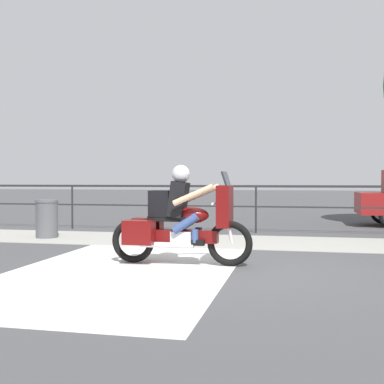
% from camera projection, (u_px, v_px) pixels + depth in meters
% --- Properties ---
extents(ground_plane, '(120.00, 120.00, 0.00)m').
position_uv_depth(ground_plane, '(228.00, 270.00, 7.19)').
color(ground_plane, '#424244').
extents(sidewalk_band, '(44.00, 2.40, 0.01)m').
position_uv_depth(sidewalk_band, '(249.00, 242.00, 10.52)').
color(sidewalk_band, '#99968E').
rests_on(sidewalk_band, ground).
extents(crosswalk_band, '(3.24, 6.00, 0.01)m').
position_uv_depth(crosswalk_band, '(126.00, 269.00, 7.32)').
color(crosswalk_band, silver).
rests_on(crosswalk_band, ground).
extents(fence_railing, '(36.00, 0.05, 1.23)m').
position_uv_depth(fence_railing, '(256.00, 195.00, 12.33)').
color(fence_railing, '#232326').
rests_on(fence_railing, ground).
extents(motorcycle, '(2.31, 0.76, 1.60)m').
position_uv_depth(motorcycle, '(180.00, 220.00, 7.69)').
color(motorcycle, black).
rests_on(motorcycle, ground).
extents(trash_bin, '(0.53, 0.53, 0.89)m').
position_uv_depth(trash_bin, '(47.00, 219.00, 11.25)').
color(trash_bin, '#515156').
rests_on(trash_bin, ground).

